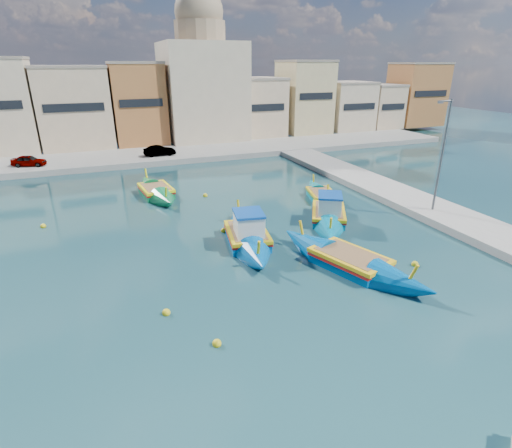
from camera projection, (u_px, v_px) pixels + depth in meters
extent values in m
plane|color=#112C34|center=(222.00, 315.00, 17.31)|extent=(160.00, 160.00, 0.00)
cube|color=gray|center=(137.00, 157.00, 44.73)|extent=(80.00, 8.00, 0.60)
cube|color=#C8AD8A|center=(76.00, 108.00, 47.60)|extent=(7.88, 7.44, 8.99)
cube|color=gray|center=(69.00, 67.00, 45.86)|extent=(8.04, 7.59, 0.30)
cube|color=black|center=(74.00, 108.00, 44.19)|extent=(6.30, 0.10, 0.90)
cube|color=#AF6B37|center=(139.00, 105.00, 49.46)|extent=(6.17, 6.13, 9.43)
cube|color=gray|center=(134.00, 62.00, 47.63)|extent=(6.29, 6.26, 0.30)
cube|color=black|center=(141.00, 103.00, 46.60)|extent=(4.93, 0.10, 0.90)
cube|color=tan|center=(197.00, 115.00, 53.35)|extent=(7.31, 7.69, 6.05)
cube|color=gray|center=(196.00, 90.00, 52.16)|extent=(7.46, 7.85, 0.30)
cube|color=black|center=(205.00, 116.00, 49.88)|extent=(5.85, 0.10, 0.90)
cube|color=#C8AD8A|center=(253.00, 108.00, 55.67)|extent=(7.54, 7.30, 7.41)
cube|color=gray|center=(253.00, 78.00, 54.22)|extent=(7.69, 7.45, 0.30)
cube|color=black|center=(263.00, 108.00, 52.35)|extent=(6.03, 0.10, 0.90)
cube|color=tan|center=(304.00, 98.00, 57.84)|extent=(6.36, 6.97, 9.63)
cube|color=gray|center=(306.00, 61.00, 55.97)|extent=(6.48, 7.11, 0.30)
cube|color=black|center=(317.00, 96.00, 54.61)|extent=(5.09, 0.10, 0.90)
cube|color=#C7B495|center=(346.00, 107.00, 60.77)|extent=(6.63, 6.70, 6.65)
cube|color=gray|center=(348.00, 83.00, 59.46)|extent=(6.76, 6.83, 0.30)
cube|color=black|center=(360.00, 107.00, 57.71)|extent=(5.30, 0.10, 0.90)
cube|color=#C8AD8A|center=(377.00, 106.00, 63.30)|extent=(5.08, 7.51, 6.20)
cube|color=gray|center=(380.00, 85.00, 62.08)|extent=(5.18, 7.66, 0.30)
cube|color=black|center=(393.00, 107.00, 59.91)|extent=(4.06, 0.10, 0.90)
cube|color=#AF6B37|center=(416.00, 95.00, 64.44)|extent=(7.79, 6.00, 9.33)
cube|color=gray|center=(421.00, 63.00, 62.63)|extent=(7.95, 6.12, 0.30)
cube|color=black|center=(431.00, 94.00, 61.64)|extent=(6.23, 0.10, 0.90)
cube|color=#C7B495|center=(203.00, 92.00, 52.69)|extent=(10.00, 10.00, 12.00)
cylinder|color=#9E8466|center=(200.00, 31.00, 49.99)|extent=(6.40, 6.40, 2.40)
sphere|color=#9E8466|center=(199.00, 12.00, 49.17)|extent=(6.00, 6.00, 6.00)
cylinder|color=#595B60|center=(441.00, 161.00, 26.99)|extent=(0.16, 0.16, 8.00)
cylinder|color=#595B60|center=(447.00, 101.00, 25.39)|extent=(1.00, 0.10, 0.10)
cube|color=#595B60|center=(441.00, 102.00, 25.24)|extent=(0.35, 0.15, 0.18)
imported|color=#4C1919|center=(29.00, 161.00, 39.52)|extent=(3.42, 2.15, 1.08)
imported|color=#4C1919|center=(159.00, 151.00, 43.92)|extent=(3.46, 1.35, 1.12)
cube|color=#00779E|center=(328.00, 217.00, 27.72)|extent=(3.72, 4.33, 1.06)
cone|color=#00779E|center=(327.00, 202.00, 30.57)|extent=(3.56, 4.06, 2.71)
cone|color=#00779E|center=(330.00, 234.00, 24.83)|extent=(3.56, 4.06, 2.71)
cube|color=yellow|center=(329.00, 211.00, 27.55)|extent=(3.89, 4.55, 0.19)
cube|color=red|center=(328.00, 213.00, 27.62)|extent=(3.84, 4.44, 0.11)
cube|color=olive|center=(329.00, 210.00, 27.52)|extent=(3.27, 3.87, 0.06)
cylinder|color=yellow|center=(328.00, 192.00, 30.59)|extent=(0.38, 0.51, 1.15)
cylinder|color=yellow|center=(330.00, 226.00, 24.29)|extent=(0.38, 0.51, 1.15)
cube|color=white|center=(330.00, 204.00, 26.80)|extent=(2.24, 2.41, 1.16)
cube|color=#0F47A5|center=(330.00, 195.00, 26.55)|extent=(2.38, 2.57, 0.13)
cube|color=#005DAD|center=(247.00, 239.00, 24.21)|extent=(2.86, 3.94, 1.13)
cone|color=#005DAD|center=(239.00, 220.00, 26.89)|extent=(2.82, 3.70, 2.82)
cone|color=#005DAD|center=(257.00, 260.00, 21.48)|extent=(2.82, 3.70, 2.82)
cube|color=gold|center=(247.00, 232.00, 24.03)|extent=(2.98, 4.15, 0.20)
cube|color=red|center=(247.00, 235.00, 24.11)|extent=(2.98, 4.03, 0.11)
cube|color=olive|center=(247.00, 230.00, 24.00)|extent=(2.47, 3.56, 0.07)
cylinder|color=gold|center=(238.00, 209.00, 26.88)|extent=(0.25, 0.55, 1.23)
cylinder|color=gold|center=(258.00, 250.00, 20.94)|extent=(0.25, 0.55, 1.23)
cube|color=white|center=(249.00, 224.00, 23.29)|extent=(1.88, 2.08, 1.24)
cube|color=#0F47A5|center=(249.00, 213.00, 23.03)|extent=(1.99, 2.23, 0.14)
cube|color=#008197|center=(322.00, 197.00, 31.83)|extent=(2.57, 3.42, 0.92)
cone|color=#008197|center=(314.00, 188.00, 34.13)|extent=(2.51, 3.20, 2.32)
cone|color=#008197|center=(331.00, 207.00, 29.50)|extent=(2.51, 3.20, 2.32)
cube|color=gold|center=(322.00, 193.00, 31.69)|extent=(2.68, 3.59, 0.17)
cube|color=#197F33|center=(322.00, 195.00, 31.75)|extent=(2.67, 3.49, 0.09)
cube|color=olive|center=(322.00, 192.00, 31.66)|extent=(2.23, 3.08, 0.06)
cylinder|color=gold|center=(314.00, 180.00, 34.14)|extent=(0.24, 0.45, 1.00)
cylinder|color=gold|center=(333.00, 201.00, 29.05)|extent=(0.24, 0.45, 1.00)
cube|color=#0B753F|center=(156.00, 193.00, 32.79)|extent=(2.54, 3.53, 1.09)
cone|color=#0B753F|center=(148.00, 184.00, 35.01)|extent=(2.51, 3.32, 2.70)
cone|color=#0B753F|center=(166.00, 202.00, 30.54)|extent=(2.51, 3.32, 2.70)
cube|color=yellow|center=(156.00, 188.00, 32.62)|extent=(2.64, 3.72, 0.20)
cube|color=red|center=(156.00, 190.00, 32.70)|extent=(2.65, 3.60, 0.11)
cube|color=olive|center=(156.00, 186.00, 32.59)|extent=(2.18, 3.19, 0.07)
cylinder|color=yellow|center=(146.00, 175.00, 34.97)|extent=(0.21, 0.53, 1.19)
cylinder|color=yellow|center=(166.00, 194.00, 30.05)|extent=(0.21, 0.53, 1.19)
cube|color=#0059A3|center=(349.00, 264.00, 21.23)|extent=(3.37, 4.35, 1.12)
cone|color=#0059A3|center=(305.00, 244.00, 23.43)|extent=(3.28, 4.07, 2.85)
cone|color=#0059A3|center=(404.00, 286.00, 18.99)|extent=(3.28, 4.07, 2.85)
cube|color=yellow|center=(350.00, 256.00, 21.06)|extent=(3.53, 4.58, 0.20)
cube|color=red|center=(350.00, 259.00, 21.13)|extent=(3.50, 4.46, 0.11)
cube|color=olive|center=(350.00, 254.00, 21.02)|extent=(2.94, 3.91, 0.07)
cylinder|color=yellow|center=(302.00, 231.00, 23.38)|extent=(0.32, 0.55, 1.22)
cylinder|color=yellow|center=(412.00, 275.00, 18.50)|extent=(0.32, 0.55, 1.22)
sphere|color=yellow|center=(166.00, 313.00, 17.32)|extent=(0.36, 0.36, 0.36)
sphere|color=yellow|center=(224.00, 231.00, 25.79)|extent=(0.36, 0.36, 0.36)
sphere|color=yellow|center=(205.00, 196.00, 32.59)|extent=(0.36, 0.36, 0.36)
sphere|color=yellow|center=(43.00, 226.00, 26.48)|extent=(0.36, 0.36, 0.36)
sphere|color=yellow|center=(415.00, 264.00, 21.48)|extent=(0.36, 0.36, 0.36)
sphere|color=yellow|center=(217.00, 343.00, 15.42)|extent=(0.36, 0.36, 0.36)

